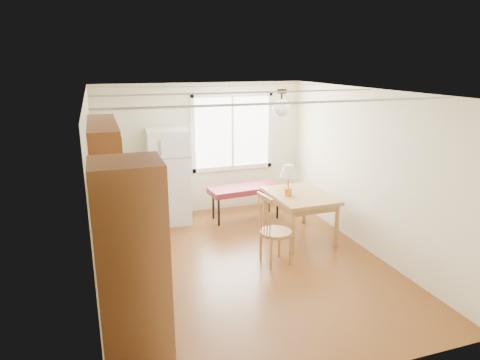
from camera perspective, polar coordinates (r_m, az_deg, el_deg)
name	(u,v)px	position (r m, az deg, el deg)	size (l,w,h in m)	color
room_shell	(245,183)	(5.95, 0.69, -0.36)	(4.60, 5.60, 2.62)	#572E12
kitchen_run	(124,244)	(5.19, -15.25, -8.22)	(0.65, 3.40, 2.20)	brown
window_unit	(232,132)	(8.37, -1.02, 6.42)	(1.64, 0.05, 1.51)	white
pendant_light	(281,107)	(6.39, 5.54, 9.69)	(0.26, 0.26, 0.40)	black
refrigerator	(169,176)	(7.87, -9.50, 0.50)	(0.75, 0.76, 1.73)	white
bench	(245,190)	(7.97, 0.73, -1.33)	(1.41, 0.64, 0.63)	maroon
dining_table	(300,200)	(7.16, 7.98, -2.65)	(0.94, 1.24, 0.76)	olive
chair	(270,225)	(6.19, 4.00, -6.01)	(0.48, 0.47, 1.06)	olive
table_lamp	(289,173)	(6.94, 6.50, 0.88)	(0.29, 0.29, 0.51)	#C5853F
coffee_maker	(123,234)	(4.99, -15.35, -6.93)	(0.17, 0.23, 0.34)	black
kettle	(115,245)	(4.77, -16.33, -8.33)	(0.13, 0.13, 0.25)	#B8130D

